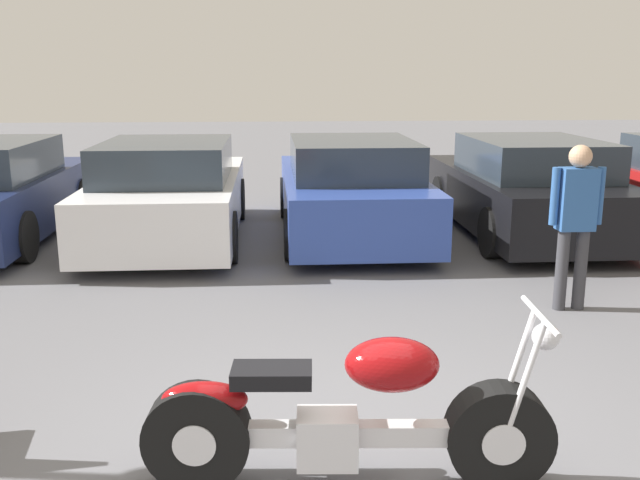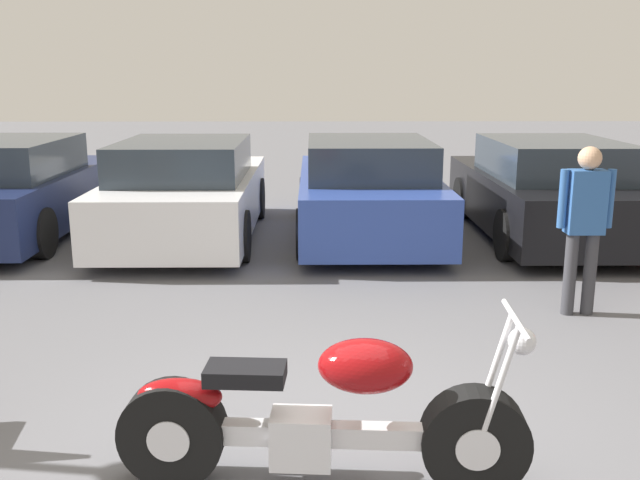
# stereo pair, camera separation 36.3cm
# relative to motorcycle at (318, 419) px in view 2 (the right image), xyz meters

# --- Properties ---
(ground_plane) EXTENTS (60.00, 60.00, 0.00)m
(ground_plane) POSITION_rel_motorcycle_xyz_m (0.04, 0.38, -0.41)
(ground_plane) COLOR slate
(motorcycle) EXTENTS (2.30, 0.62, 1.02)m
(motorcycle) POSITION_rel_motorcycle_xyz_m (0.00, 0.00, 0.00)
(motorcycle) COLOR black
(motorcycle) RESTS_ON ground_plane
(parked_car_navy) EXTENTS (1.94, 4.33, 1.39)m
(parked_car_navy) POSITION_rel_motorcycle_xyz_m (-4.28, 6.36, 0.25)
(parked_car_navy) COLOR #19234C
(parked_car_navy) RESTS_ON ground_plane
(parked_car_white) EXTENTS (1.94, 4.33, 1.39)m
(parked_car_white) POSITION_rel_motorcycle_xyz_m (-1.77, 6.17, 0.25)
(parked_car_white) COLOR white
(parked_car_white) RESTS_ON ground_plane
(parked_car_blue) EXTENTS (1.94, 4.33, 1.39)m
(parked_car_blue) POSITION_rel_motorcycle_xyz_m (0.73, 6.26, 0.25)
(parked_car_blue) COLOR #2D479E
(parked_car_blue) RESTS_ON ground_plane
(parked_car_black) EXTENTS (1.94, 4.33, 1.39)m
(parked_car_black) POSITION_rel_motorcycle_xyz_m (3.24, 6.20, 0.25)
(parked_car_black) COLOR black
(parked_car_black) RESTS_ON ground_plane
(person_standing) EXTENTS (0.52, 0.22, 1.62)m
(person_standing) POSITION_rel_motorcycle_xyz_m (2.53, 2.90, 0.55)
(person_standing) COLOR #38383D
(person_standing) RESTS_ON ground_plane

